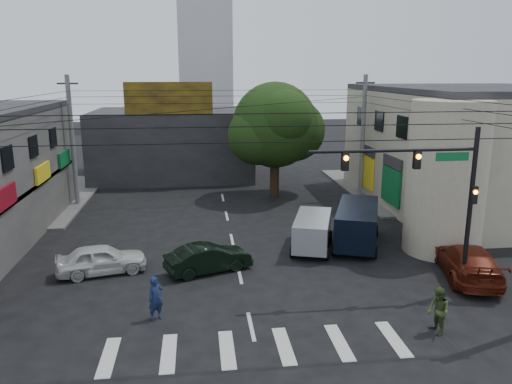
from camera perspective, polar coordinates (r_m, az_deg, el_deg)
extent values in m
plane|color=black|center=(22.17, -1.43, -11.43)|extent=(160.00, 160.00, 0.00)
cube|color=#514F4C|center=(43.87, 20.28, 0.48)|extent=(16.00, 16.00, 0.15)
cube|color=gray|center=(38.89, 24.05, 4.45)|extent=(14.00, 18.00, 8.00)
cylinder|color=gray|center=(27.75, 20.93, 1.51)|extent=(4.00, 4.00, 8.00)
cube|color=#232326|center=(46.50, -9.43, 5.51)|extent=(14.00, 10.00, 6.00)
cube|color=olive|center=(41.22, -9.95, 10.49)|extent=(7.00, 0.30, 2.60)
cylinder|color=black|center=(38.15, 2.14, 2.72)|extent=(0.70, 0.70, 4.40)
sphere|color=black|center=(37.67, 2.18, 7.66)|extent=(6.40, 6.40, 6.40)
cylinder|color=black|center=(22.87, 23.22, -2.16)|extent=(0.20, 0.20, 7.20)
cylinder|color=black|center=(20.79, 15.49, 4.60)|extent=(7.00, 0.14, 0.14)
cube|color=black|center=(21.25, 17.92, 3.52)|extent=(0.28, 0.22, 0.75)
cube|color=black|center=(20.19, 10.14, 3.47)|extent=(0.28, 0.22, 0.75)
sphere|color=orange|center=(21.10, 18.11, 3.85)|extent=(0.20, 0.20, 0.20)
sphere|color=orange|center=(20.03, 10.28, 3.82)|extent=(0.20, 0.20, 0.20)
cube|color=#0D5F2D|center=(21.90, 21.52, 3.78)|extent=(1.40, 0.06, 0.35)
cylinder|color=#59595B|center=(37.35, -20.23, 5.40)|extent=(0.32, 0.32, 9.20)
cylinder|color=#59595B|center=(38.36, 12.10, 6.13)|extent=(0.32, 0.32, 9.20)
imported|color=black|center=(24.19, -5.45, -7.55)|extent=(4.14, 5.07, 1.36)
imported|color=silver|center=(24.99, -17.24, -7.34)|extent=(3.48, 4.89, 1.42)
imported|color=#4E160B|center=(25.38, 22.99, -7.31)|extent=(4.73, 6.46, 1.58)
imported|color=#131F44|center=(19.99, -11.39, -11.85)|extent=(1.02, 1.01, 1.75)
imported|color=#34441F|center=(19.80, 20.10, -12.66)|extent=(1.05, 0.92, 1.78)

